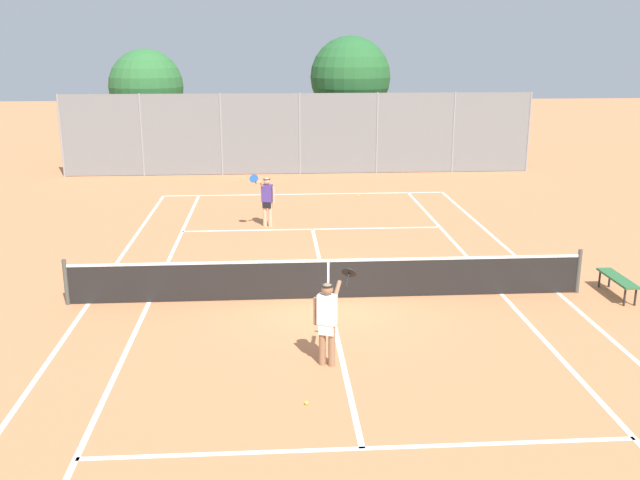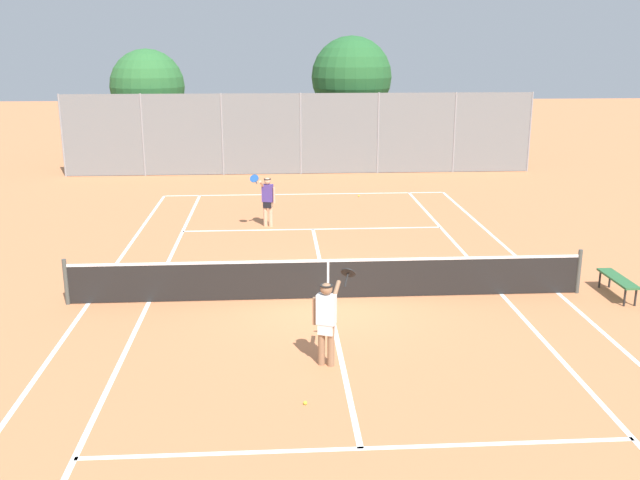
{
  "view_description": "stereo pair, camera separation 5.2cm",
  "coord_description": "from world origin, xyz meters",
  "px_view_note": "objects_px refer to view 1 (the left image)",
  "views": [
    {
      "loc": [
        -1.24,
        -15.6,
        5.75
      ],
      "look_at": [
        -0.09,
        1.5,
        1.0
      ],
      "focal_mm": 40.0,
      "sensor_mm": 36.0,
      "label": 1
    },
    {
      "loc": [
        -1.19,
        -15.6,
        5.75
      ],
      "look_at": [
        -0.09,
        1.5,
        1.0
      ],
      "focal_mm": 40.0,
      "sensor_mm": 36.0,
      "label": 2
    }
  ],
  "objects_px": {
    "tree_behind_right": "(350,79)",
    "loose_tennis_ball_0": "(306,403)",
    "player_far_left": "(267,198)",
    "tree_behind_left": "(145,89)",
    "loose_tennis_ball_1": "(358,196)",
    "player_near_side": "(327,318)",
    "courtside_bench": "(618,280)",
    "tennis_net": "(328,278)"
  },
  "relations": [
    {
      "from": "tree_behind_right",
      "to": "loose_tennis_ball_0",
      "type": "bearing_deg",
      "value": -97.7
    },
    {
      "from": "player_far_left",
      "to": "tree_behind_left",
      "type": "bearing_deg",
      "value": 115.02
    },
    {
      "from": "loose_tennis_ball_1",
      "to": "tree_behind_right",
      "type": "bearing_deg",
      "value": 86.48
    },
    {
      "from": "loose_tennis_ball_1",
      "to": "tree_behind_left",
      "type": "distance_m",
      "value": 12.67
    },
    {
      "from": "player_near_side",
      "to": "tree_behind_left",
      "type": "xyz_separation_m",
      "value": [
        -6.89,
        22.71,
        2.73
      ]
    },
    {
      "from": "loose_tennis_ball_1",
      "to": "player_far_left",
      "type": "bearing_deg",
      "value": -128.32
    },
    {
      "from": "player_far_left",
      "to": "loose_tennis_ball_0",
      "type": "xyz_separation_m",
      "value": [
        0.68,
        -11.9,
        -0.89
      ]
    },
    {
      "from": "loose_tennis_ball_0",
      "to": "player_far_left",
      "type": "bearing_deg",
      "value": 93.29
    },
    {
      "from": "loose_tennis_ball_1",
      "to": "tree_behind_left",
      "type": "relative_size",
      "value": 0.01
    },
    {
      "from": "tree_behind_left",
      "to": "tree_behind_right",
      "type": "xyz_separation_m",
      "value": [
        9.72,
        0.18,
        0.43
      ]
    },
    {
      "from": "player_far_left",
      "to": "loose_tennis_ball_1",
      "type": "height_order",
      "value": "player_far_left"
    },
    {
      "from": "loose_tennis_ball_1",
      "to": "tree_behind_right",
      "type": "relative_size",
      "value": 0.01
    },
    {
      "from": "loose_tennis_ball_1",
      "to": "loose_tennis_ball_0",
      "type": "bearing_deg",
      "value": -99.74
    },
    {
      "from": "courtside_bench",
      "to": "tree_behind_left",
      "type": "relative_size",
      "value": 0.27
    },
    {
      "from": "player_near_side",
      "to": "tree_behind_right",
      "type": "xyz_separation_m",
      "value": [
        2.84,
        22.89,
        3.16
      ]
    },
    {
      "from": "courtside_bench",
      "to": "tree_behind_right",
      "type": "height_order",
      "value": "tree_behind_right"
    },
    {
      "from": "player_far_left",
      "to": "loose_tennis_ball_1",
      "type": "bearing_deg",
      "value": 51.68
    },
    {
      "from": "tennis_net",
      "to": "player_near_side",
      "type": "height_order",
      "value": "player_near_side"
    },
    {
      "from": "loose_tennis_ball_1",
      "to": "tree_behind_left",
      "type": "bearing_deg",
      "value": 139.45
    },
    {
      "from": "loose_tennis_ball_1",
      "to": "tree_behind_right",
      "type": "height_order",
      "value": "tree_behind_right"
    },
    {
      "from": "player_far_left",
      "to": "tree_behind_right",
      "type": "bearing_deg",
      "value": 72.31
    },
    {
      "from": "tennis_net",
      "to": "loose_tennis_ball_0",
      "type": "relative_size",
      "value": 181.82
    },
    {
      "from": "loose_tennis_ball_0",
      "to": "loose_tennis_ball_1",
      "type": "bearing_deg",
      "value": 80.26
    },
    {
      "from": "tennis_net",
      "to": "loose_tennis_ball_1",
      "type": "xyz_separation_m",
      "value": [
        2.05,
        11.28,
        -0.48
      ]
    },
    {
      "from": "tree_behind_right",
      "to": "tennis_net",
      "type": "bearing_deg",
      "value": -97.49
    },
    {
      "from": "loose_tennis_ball_0",
      "to": "loose_tennis_ball_1",
      "type": "xyz_separation_m",
      "value": [
        2.8,
        16.31,
        0.0
      ]
    },
    {
      "from": "tennis_net",
      "to": "player_far_left",
      "type": "distance_m",
      "value": 7.03
    },
    {
      "from": "player_far_left",
      "to": "courtside_bench",
      "type": "xyz_separation_m",
      "value": [
        8.21,
        -7.17,
        -0.52
      ]
    },
    {
      "from": "courtside_bench",
      "to": "tree_behind_left",
      "type": "height_order",
      "value": "tree_behind_left"
    },
    {
      "from": "player_far_left",
      "to": "loose_tennis_ball_1",
      "type": "distance_m",
      "value": 5.69
    },
    {
      "from": "courtside_bench",
      "to": "player_far_left",
      "type": "bearing_deg",
      "value": 138.88
    },
    {
      "from": "tennis_net",
      "to": "tree_behind_left",
      "type": "xyz_separation_m",
      "value": [
        -7.18,
        19.17,
        3.15
      ]
    },
    {
      "from": "loose_tennis_ball_0",
      "to": "tree_behind_right",
      "type": "relative_size",
      "value": 0.01
    },
    {
      "from": "tennis_net",
      "to": "player_near_side",
      "type": "relative_size",
      "value": 6.76
    },
    {
      "from": "player_near_side",
      "to": "loose_tennis_ball_0",
      "type": "xyz_separation_m",
      "value": [
        -0.46,
        -1.49,
        -0.89
      ]
    },
    {
      "from": "player_far_left",
      "to": "tree_behind_left",
      "type": "distance_m",
      "value": 13.85
    },
    {
      "from": "player_near_side",
      "to": "loose_tennis_ball_0",
      "type": "distance_m",
      "value": 1.8
    },
    {
      "from": "player_far_left",
      "to": "tree_behind_left",
      "type": "xyz_separation_m",
      "value": [
        -5.74,
        12.3,
        2.73
      ]
    },
    {
      "from": "tennis_net",
      "to": "courtside_bench",
      "type": "distance_m",
      "value": 6.78
    },
    {
      "from": "loose_tennis_ball_1",
      "to": "tree_behind_left",
      "type": "xyz_separation_m",
      "value": [
        -9.23,
        7.89,
        3.62
      ]
    },
    {
      "from": "tennis_net",
      "to": "player_far_left",
      "type": "relative_size",
      "value": 6.76
    },
    {
      "from": "player_near_side",
      "to": "player_far_left",
      "type": "xyz_separation_m",
      "value": [
        -1.15,
        10.41,
        0.0
      ]
    }
  ]
}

